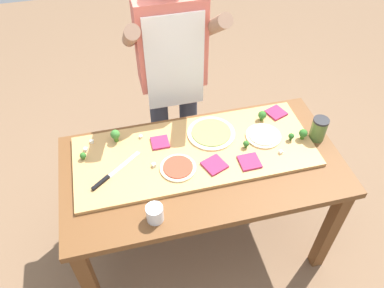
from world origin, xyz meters
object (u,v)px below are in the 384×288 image
prep_table (202,177)px  pizza_slice_center (160,142)px  chefs_knife (110,176)px  flour_cup (155,214)px  broccoli_floret_back_mid (303,134)px  broccoli_floret_front_right (262,115)px  cook_center (172,68)px  cheese_crumble_a (86,149)px  cheese_crumble_b (92,141)px  broccoli_floret_front_left (83,156)px  cheese_crumble_c (281,152)px  cheese_crumble_d (141,137)px  sauce_jar (319,129)px  broccoli_floret_back_right (115,135)px  pizza_whole_tomato_red (178,168)px  cheese_crumble_e (154,165)px  pizza_whole_pesto_green (211,133)px  pizza_slice_near_right (250,162)px  pizza_slice_near_left (214,165)px  pizza_slice_far_right (276,113)px  broccoli_floret_back_left (246,144)px  pizza_whole_cheese_artichoke (263,136)px  broccoli_floret_center_right (291,136)px

prep_table → pizza_slice_center: pizza_slice_center is taller
chefs_knife → flour_cup: (0.18, -0.29, 0.01)m
broccoli_floret_back_mid → broccoli_floret_front_right: 0.26m
pizza_slice_center → cook_center: (0.16, 0.43, 0.17)m
cheese_crumble_a → cook_center: (0.57, 0.39, 0.17)m
cheese_crumble_a → cheese_crumble_b: same height
broccoli_floret_front_left → cheese_crumble_c: size_ratio=2.59×
cheese_crumble_d → prep_table: bearing=-40.9°
prep_table → pizza_slice_center: 0.31m
cheese_crumble_a → sauce_jar: (1.27, -0.19, 0.04)m
chefs_knife → sauce_jar: (1.16, 0.02, 0.04)m
broccoli_floret_back_mid → broccoli_floret_back_right: 1.04m
pizza_whole_tomato_red → cheese_crumble_b: 0.52m
prep_table → broccoli_floret_back_mid: 0.61m
prep_table → broccoli_floret_front_right: 0.51m
pizza_slice_center → cook_center: cook_center is taller
broccoli_floret_front_left → sauce_jar: size_ratio=0.31×
chefs_knife → cheese_crumble_e: (0.23, 0.01, 0.00)m
sauce_jar → cheese_crumble_d: bearing=167.2°
pizza_slice_center → cheese_crumble_a: (-0.40, 0.04, 0.00)m
pizza_whole_pesto_green → broccoli_floret_front_left: bearing=-178.4°
pizza_slice_center → cheese_crumble_d: (-0.10, 0.07, 0.00)m
chefs_knife → cheese_crumble_b: cheese_crumble_b is taller
broccoli_floret_back_right → pizza_slice_near_right: bearing=-26.3°
chefs_knife → cook_center: bearing=52.9°
pizza_slice_near_left → cook_center: 0.69m
pizza_slice_far_right → broccoli_floret_back_left: bearing=-140.5°
broccoli_floret_back_left → cheese_crumble_d: bearing=158.8°
pizza_whole_pesto_green → pizza_whole_cheese_artichoke: (0.28, -0.09, -0.00)m
pizza_whole_cheese_artichoke → prep_table: bearing=-165.7°
cheese_crumble_c → sauce_jar: 0.27m
cheese_crumble_a → flour_cup: 0.59m
broccoli_floret_center_right → broccoli_floret_back_mid: 0.07m
chefs_knife → pizza_whole_cheese_artichoke: (0.87, 0.08, 0.00)m
broccoli_floret_front_left → cook_center: 0.75m
cheese_crumble_c → broccoli_floret_back_right: bearing=160.3°
pizza_whole_tomato_red → pizza_slice_center: bearing=105.8°
broccoli_floret_back_right → pizza_slice_center: bearing=-18.0°
cheese_crumble_b → broccoli_floret_back_right: bearing=-8.2°
cheese_crumble_e → pizza_slice_far_right: bearing=16.9°
prep_table → cheese_crumble_a: (-0.60, 0.23, 0.15)m
pizza_whole_tomato_red → pizza_slice_far_right: pizza_whole_tomato_red is taller
pizza_whole_cheese_artichoke → broccoli_floret_back_left: size_ratio=4.38×
broccoli_floret_back_left → cheese_crumble_a: bearing=167.7°
pizza_slice_far_right → cheese_crumble_d: cheese_crumble_d is taller
cook_center → cheese_crumble_e: bearing=-111.0°
chefs_knife → pizza_slice_far_right: bearing=13.9°
chefs_knife → pizza_whole_cheese_artichoke: same height
pizza_slice_near_right → broccoli_floret_back_mid: (0.35, 0.10, 0.03)m
broccoli_floret_back_right → sauce_jar: sauce_jar is taller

